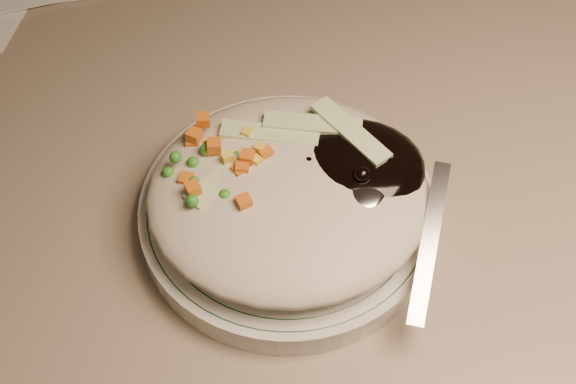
{
  "coord_description": "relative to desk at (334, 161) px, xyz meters",
  "views": [
    {
      "loc": [
        -0.09,
        0.84,
        1.22
      ],
      "look_at": [
        -0.07,
        1.17,
        0.78
      ],
      "focal_mm": 50.0,
      "sensor_mm": 36.0,
      "label": 1
    }
  ],
  "objects": [
    {
      "name": "meal",
      "position": [
        -0.06,
        -0.21,
        0.24
      ],
      "size": [
        0.21,
        0.19,
        0.05
      ],
      "color": "#BDB299",
      "rests_on": "plate"
    },
    {
      "name": "desk",
      "position": [
        0.0,
        0.0,
        0.0
      ],
      "size": [
        1.4,
        0.7,
        0.74
      ],
      "color": "gray",
      "rests_on": "ground"
    },
    {
      "name": "plate_rim",
      "position": [
        -0.07,
        -0.21,
        0.22
      ],
      "size": [
        0.2,
        0.2,
        0.0
      ],
      "color": "#144723",
      "rests_on": "plate"
    },
    {
      "name": "plate",
      "position": [
        -0.07,
        -0.21,
        0.21
      ],
      "size": [
        0.21,
        0.21,
        0.02
      ],
      "primitive_type": "cylinder",
      "color": "silver",
      "rests_on": "desk"
    }
  ]
}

